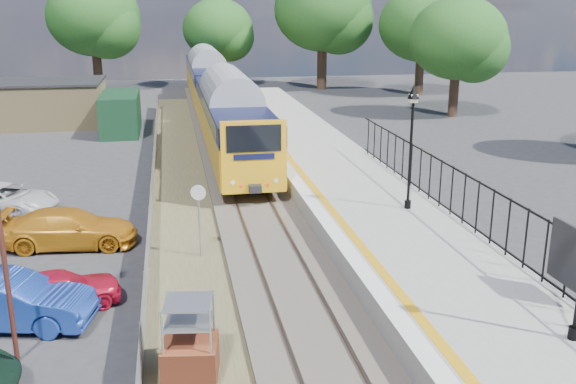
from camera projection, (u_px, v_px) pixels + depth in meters
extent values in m
plane|color=#2D2D30|center=(301.00, 315.00, 17.67)|extent=(120.00, 120.00, 0.00)
cube|color=#473F38|center=(253.00, 205.00, 27.08)|extent=(3.40, 80.00, 0.20)
cube|color=#4C472D|center=(186.00, 226.00, 24.70)|extent=(2.60, 70.00, 0.06)
cube|color=brown|center=(236.00, 203.00, 26.92)|extent=(0.07, 80.00, 0.14)
cube|color=brown|center=(270.00, 201.00, 27.17)|extent=(0.07, 80.00, 0.14)
cube|color=gray|center=(363.00, 205.00, 25.83)|extent=(5.00, 70.00, 0.90)
cube|color=silver|center=(309.00, 198.00, 25.31)|extent=(0.50, 70.00, 0.01)
cube|color=orange|center=(321.00, 197.00, 25.39)|extent=(0.30, 70.00, 0.01)
cylinder|color=black|center=(574.00, 333.00, 14.56)|extent=(0.24, 0.24, 0.30)
cylinder|color=black|center=(408.00, 204.00, 23.96)|extent=(0.24, 0.24, 0.30)
cylinder|color=black|center=(410.00, 156.00, 23.45)|extent=(0.10, 0.10, 3.70)
cube|color=black|center=(413.00, 103.00, 22.90)|extent=(0.08, 0.08, 0.30)
cube|color=beige|center=(413.00, 98.00, 22.85)|extent=(0.26, 0.26, 0.30)
cone|color=black|center=(414.00, 92.00, 22.79)|extent=(0.44, 0.44, 0.50)
cube|color=black|center=(487.00, 187.00, 20.43)|extent=(0.05, 26.00, 0.05)
cube|color=black|center=(567.00, 255.00, 16.33)|extent=(0.08, 1.40, 1.60)
cube|color=#A18C5B|center=(44.00, 104.00, 45.35)|extent=(8.00, 6.00, 3.00)
cube|color=black|center=(42.00, 82.00, 44.92)|extent=(8.20, 6.20, 0.15)
cube|color=#12321D|center=(121.00, 113.00, 42.59)|extent=(2.40, 6.00, 2.60)
cylinder|color=#332319|center=(98.00, 72.00, 62.57)|extent=(0.88, 0.88, 3.85)
ellipsoid|color=#1A501A|center=(93.00, 17.00, 61.10)|extent=(8.80, 8.80, 7.48)
cylinder|color=#332319|center=(219.00, 71.00, 66.65)|extent=(0.72, 0.72, 3.15)
ellipsoid|color=#1A501A|center=(218.00, 29.00, 65.45)|extent=(7.20, 7.20, 6.12)
cylinder|color=#332319|center=(322.00, 68.00, 64.48)|extent=(0.96, 0.96, 4.20)
ellipsoid|color=#1A501A|center=(323.00, 9.00, 62.88)|extent=(9.60, 9.60, 8.16)
cylinder|color=#332319|center=(419.00, 76.00, 60.32)|extent=(0.80, 0.80, 3.50)
ellipsoid|color=#1A501A|center=(422.00, 24.00, 58.98)|extent=(8.00, 8.00, 6.80)
cylinder|color=#332319|center=(454.00, 96.00, 48.69)|extent=(0.72, 0.72, 3.15)
ellipsoid|color=#1A501A|center=(458.00, 38.00, 47.49)|extent=(7.20, 7.20, 6.12)
cube|color=orange|center=(230.00, 126.00, 35.83)|extent=(2.80, 20.00, 1.90)
cube|color=black|center=(230.00, 103.00, 35.47)|extent=(2.82, 20.00, 0.90)
cube|color=black|center=(230.00, 103.00, 35.47)|extent=(2.82, 18.00, 0.70)
cube|color=black|center=(231.00, 147.00, 36.16)|extent=(2.00, 18.00, 0.45)
cube|color=orange|center=(207.00, 84.00, 55.27)|extent=(2.80, 20.00, 1.90)
cube|color=black|center=(207.00, 68.00, 54.91)|extent=(2.82, 20.00, 0.90)
cube|color=black|center=(207.00, 68.00, 54.91)|extent=(2.82, 18.00, 0.70)
cube|color=black|center=(208.00, 97.00, 55.60)|extent=(2.00, 18.00, 0.45)
cube|color=black|center=(254.00, 139.00, 25.82)|extent=(2.24, 0.04, 1.10)
cube|color=brown|center=(191.00, 360.00, 14.53)|extent=(1.38, 1.38, 0.94)
cylinder|color=#999EA3|center=(199.00, 226.00, 21.34)|extent=(0.06, 0.06, 2.31)
cylinder|color=silver|center=(198.00, 193.00, 20.97)|extent=(0.50, 0.20, 0.52)
cylinder|color=#451E17|center=(0.00, 230.00, 14.45)|extent=(0.12, 0.12, 6.67)
imported|color=#B8112B|center=(57.00, 290.00, 17.82)|extent=(3.73, 2.32, 1.19)
imported|color=navy|center=(9.00, 301.00, 16.86)|extent=(4.61, 2.44, 1.44)
imported|color=#BF7716|center=(69.00, 228.00, 22.51)|extent=(4.79, 2.27, 1.35)
imported|color=silver|center=(4.00, 199.00, 26.08)|extent=(4.88, 3.60, 1.23)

